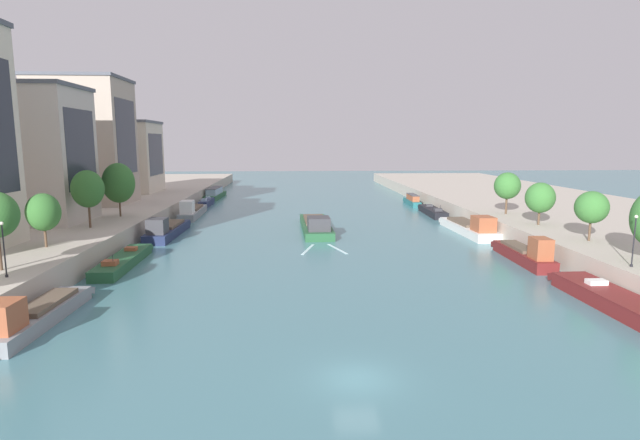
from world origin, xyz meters
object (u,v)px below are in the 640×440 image
Objects in this scene: moored_boat_right_gap_after at (619,303)px; tree_right_distant at (540,198)px; moored_boat_left_second at (192,211)px; moored_boat_right_end at (470,227)px; moored_boat_left_gap_after at (167,230)px; moored_boat_right_far at (525,253)px; moored_boat_left_midway at (35,314)px; tree_right_far at (507,186)px; tree_left_second at (43,212)px; moored_boat_right_downstream at (412,201)px; moored_boat_left_downstream at (124,261)px; tree_left_past_mid at (118,183)px; moored_boat_left_end at (207,202)px; tree_right_third at (592,207)px; tree_left_distant at (88,189)px; lamppost_right_bank at (634,239)px; moored_boat_left_far at (215,194)px; moored_boat_right_near at (432,211)px; lamppost_left_bank at (4,247)px; barge_midriver at (316,225)px.

moored_boat_right_gap_after is 2.92× the size of tree_right_distant.
moored_boat_right_end is at bearing -23.23° from moored_boat_left_second.
moored_boat_left_gap_after is 42.83m from moored_boat_right_end.
moored_boat_right_far is at bearing -22.02° from moored_boat_left_gap_after.
tree_right_far reaches higher than moored_boat_left_midway.
tree_left_second is (-6.40, 15.26, 5.23)m from moored_boat_left_midway.
tree_right_distant is (5.91, -8.03, 5.10)m from moored_boat_right_end.
moored_boat_left_midway is 1.18× the size of moored_boat_right_downstream.
tree_left_past_mid reaches higher than moored_boat_left_downstream.
tree_right_distant reaches higher than moored_boat_left_downstream.
moored_boat_left_end is (0.09, 50.37, 0.11)m from moored_boat_left_downstream.
tree_left_past_mid reaches higher than tree_right_distant.
moored_boat_right_gap_after is at bearing -20.88° from moored_boat_left_downstream.
moored_boat_left_end is at bearing 139.39° from tree_right_distant.
tree_left_second is 1.02× the size of tree_right_third.
tree_left_second reaches higher than moored_boat_left_end.
tree_left_past_mid is (0.50, 9.27, -0.02)m from tree_left_distant.
tree_right_far is 31.17m from lamppost_right_bank.
tree_right_far is (5.86, 1.63, 5.76)m from moored_boat_right_end.
tree_left_distant reaches higher than moored_boat_left_far.
tree_left_past_mid is (-6.71, -16.32, 6.33)m from moored_boat_left_second.
moored_boat_left_second reaches higher than moored_boat_right_gap_after.
tree_left_past_mid reaches higher than moored_boat_left_far.
moored_boat_left_far reaches higher than moored_boat_right_near.
moored_boat_left_far is 1.12× the size of moored_boat_right_near.
lamppost_left_bank is at bearing -149.44° from tree_right_far.
tree_right_third is 0.88× the size of tree_right_far.
barge_midriver is 37.27m from moored_boat_left_end.
moored_boat_right_gap_after is 32.84m from moored_boat_right_end.
lamppost_right_bank is at bearing -53.82° from moored_boat_left_end.
tree_right_third is at bearing -71.39° from moored_boat_right_end.
tree_right_third is (6.21, -18.43, 5.24)m from moored_boat_right_end.
tree_left_distant is at bearing -93.08° from tree_left_past_mid.
lamppost_left_bank is 50.79m from lamppost_right_bank.
moored_boat_right_near is at bearing 35.15° from barge_midriver.
moored_boat_right_gap_after is (43.64, 1.01, -0.24)m from moored_boat_left_midway.
barge_midriver is at bearing -144.85° from moored_boat_right_near.
lamppost_left_bank is at bearing -164.97° from moored_boat_right_far.
moored_boat_left_midway is 52.39m from tree_right_third.
moored_boat_right_end is 56.31m from lamppost_left_bank.
moored_boat_left_gap_after is 2.77× the size of tree_left_second.
tree_right_distant is (48.88, -26.47, 5.05)m from moored_boat_left_second.
moored_boat_left_far is 52.32m from moored_boat_right_near.
moored_boat_right_gap_after is 3.55× the size of lamppost_right_bank.
moored_boat_right_downstream is 63.82m from tree_left_distant.
moored_boat_left_second reaches higher than moored_boat_left_gap_after.
moored_boat_right_downstream is (-0.61, 65.31, 0.32)m from moored_boat_right_gap_after.
tree_left_distant is at bearing 157.40° from lamppost_right_bank.
tree_left_distant is (-6.92, 9.17, 6.79)m from moored_boat_left_downstream.
tree_right_far reaches higher than moored_boat_right_far.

